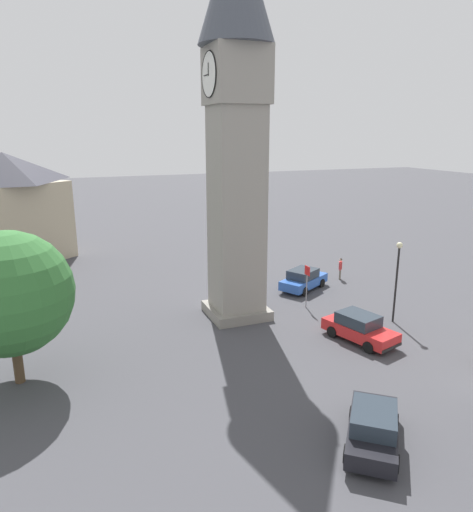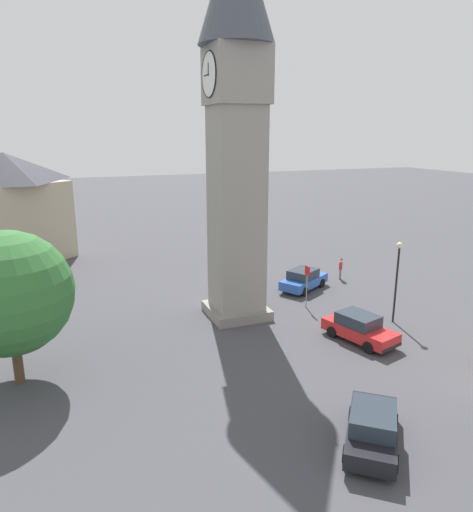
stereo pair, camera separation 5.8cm
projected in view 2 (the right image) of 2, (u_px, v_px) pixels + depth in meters
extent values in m
plane|color=#424247|center=(236.00, 315.00, 29.31)|extent=(200.00, 200.00, 0.00)
cube|color=gray|center=(236.00, 310.00, 29.23)|extent=(3.51, 3.51, 0.60)
cube|color=gray|center=(236.00, 211.00, 27.62)|extent=(2.80, 2.80, 11.97)
cube|color=gray|center=(236.00, 76.00, 25.69)|extent=(3.14, 3.14, 3.09)
cylinder|color=white|center=(209.00, 74.00, 25.13)|extent=(2.36, 0.04, 2.36)
torus|color=black|center=(209.00, 74.00, 25.13)|extent=(2.42, 0.06, 2.42)
cube|color=black|center=(208.00, 69.00, 25.05)|extent=(0.05, 0.02, 0.66)
cube|color=black|center=(206.00, 75.00, 25.43)|extent=(0.90, 0.02, 0.04)
cylinder|color=white|center=(263.00, 77.00, 26.26)|extent=(2.36, 0.04, 2.36)
torus|color=black|center=(263.00, 77.00, 26.26)|extent=(2.42, 0.06, 2.42)
cube|color=red|center=(360.00, 331.00, 25.50)|extent=(4.41, 2.76, 0.64)
cube|color=#28333D|center=(358.00, 320.00, 25.45)|extent=(2.45, 2.08, 0.64)
cylinder|color=black|center=(387.00, 339.00, 25.09)|extent=(0.68, 0.39, 0.64)
cylinder|color=black|center=(369.00, 347.00, 24.15)|extent=(0.68, 0.39, 0.64)
cylinder|color=black|center=(351.00, 325.00, 26.98)|extent=(0.68, 0.39, 0.64)
cylinder|color=black|center=(332.00, 332.00, 26.04)|extent=(0.68, 0.39, 0.64)
cube|color=black|center=(391.00, 348.00, 24.00)|extent=(0.57, 1.63, 0.16)
cube|color=#2D5BB7|center=(304.00, 281.00, 33.98)|extent=(3.51, 4.40, 0.64)
cube|color=#28333D|center=(303.00, 274.00, 33.70)|extent=(2.40, 2.60, 0.64)
cylinder|color=black|center=(303.00, 279.00, 35.46)|extent=(0.51, 0.66, 0.64)
cylinder|color=black|center=(322.00, 283.00, 34.48)|extent=(0.51, 0.66, 0.64)
cylinder|color=black|center=(285.00, 287.00, 33.60)|extent=(0.51, 0.66, 0.64)
cylinder|color=black|center=(305.00, 292.00, 32.63)|extent=(0.51, 0.66, 0.64)
cube|color=black|center=(318.00, 278.00, 35.55)|extent=(1.51, 0.93, 0.16)
cube|color=black|center=(372.00, 431.00, 16.97)|extent=(4.25, 3.92, 0.64)
cube|color=#28333D|center=(373.00, 418.00, 16.67)|extent=(2.61, 2.54, 0.64)
cylinder|color=black|center=(352.00, 414.00, 18.41)|extent=(0.63, 0.58, 0.64)
cylinder|color=black|center=(394.00, 422.00, 17.93)|extent=(0.63, 0.58, 0.64)
cylinder|color=black|center=(346.00, 454.00, 16.15)|extent=(0.63, 0.58, 0.64)
cylinder|color=black|center=(395.00, 464.00, 15.67)|extent=(0.63, 0.58, 0.64)
cube|color=black|center=(374.00, 406.00, 18.88)|extent=(1.15, 1.36, 0.16)
cylinder|color=#706656|center=(340.00, 275.00, 36.26)|extent=(0.13, 0.13, 0.82)
cylinder|color=#706656|center=(340.00, 274.00, 36.42)|extent=(0.13, 0.13, 0.82)
cube|color=#D13838|center=(341.00, 265.00, 36.16)|extent=(0.42, 0.40, 0.60)
cylinder|color=#D13838|center=(340.00, 267.00, 35.96)|extent=(0.09, 0.09, 0.60)
cylinder|color=#D13838|center=(341.00, 265.00, 36.39)|extent=(0.09, 0.09, 0.60)
sphere|color=tan|center=(341.00, 260.00, 36.04)|extent=(0.22, 0.22, 0.22)
sphere|color=black|center=(341.00, 260.00, 36.04)|extent=(0.20, 0.20, 0.20)
cylinder|color=brown|center=(17.00, 358.00, 21.18)|extent=(0.44, 0.44, 2.35)
sphere|color=#337033|center=(9.00, 293.00, 20.38)|extent=(5.55, 5.55, 5.55)
cube|color=tan|center=(11.00, 224.00, 40.35)|extent=(9.95, 10.65, 6.93)
pyramid|color=#383842|center=(4.00, 168.00, 39.13)|extent=(10.45, 11.18, 2.58)
cube|color=#422819|center=(35.00, 255.00, 39.47)|extent=(0.72, 0.93, 2.10)
cylinder|color=black|center=(396.00, 286.00, 27.68)|extent=(0.12, 0.12, 4.58)
sphere|color=beige|center=(400.00, 245.00, 27.05)|extent=(0.36, 0.36, 0.36)
cylinder|color=gray|center=(307.00, 291.00, 30.31)|extent=(0.07, 0.07, 2.20)
cube|color=red|center=(307.00, 271.00, 29.96)|extent=(0.60, 0.04, 0.60)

